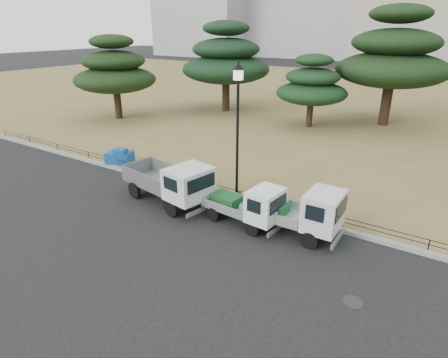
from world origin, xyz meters
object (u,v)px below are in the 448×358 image
Objects in this scene: truck_kei_rear at (299,211)px; street_lamp at (238,110)px; truck_large at (171,180)px; tarp_pile at (120,157)px; truck_kei_front at (248,205)px.

street_lamp is (-3.54, 1.37, 3.16)m from truck_kei_rear.
truck_large is 6.08m from tarp_pile.
truck_large is at bearing -175.39° from truck_kei_rear.
street_lamp is at bearing 50.18° from truck_large.
street_lamp reaches higher than truck_kei_front.
truck_kei_front is (3.82, 0.14, -0.24)m from truck_large.
tarp_pile is (-7.91, 0.28, -3.60)m from street_lamp.
street_lamp is at bearing -2.05° from tarp_pile.
truck_kei_rear reaches higher than truck_kei_front.
truck_large is 2.90× the size of tarp_pile.
truck_kei_front is 0.91× the size of truck_kei_rear.
truck_kei_rear is (1.98, 0.38, 0.10)m from truck_kei_front.
truck_large is 1.29× the size of truck_kei_rear.
truck_kei_front is at bearing 12.36° from truck_large.
truck_kei_front is 2.05× the size of tarp_pile.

